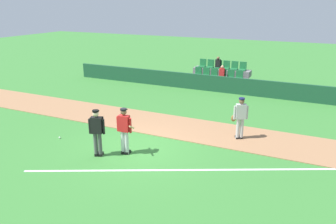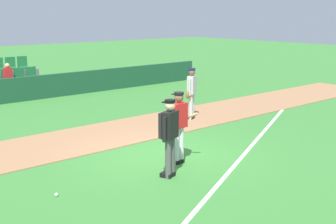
{
  "view_description": "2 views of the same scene",
  "coord_description": "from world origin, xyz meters",
  "views": [
    {
      "loc": [
        6.16,
        -10.07,
        5.36
      ],
      "look_at": [
        0.85,
        1.17,
        1.24
      ],
      "focal_mm": 35.79,
      "sensor_mm": 36.0,
      "label": 1
    },
    {
      "loc": [
        -7.31,
        -8.47,
        3.62
      ],
      "look_at": [
        0.59,
        0.6,
        0.99
      ],
      "focal_mm": 49.43,
      "sensor_mm": 36.0,
      "label": 2
    }
  ],
  "objects": [
    {
      "name": "ground_plane",
      "position": [
        0.0,
        0.0,
        0.0
      ],
      "size": [
        80.0,
        80.0,
        0.0
      ],
      "primitive_type": "plane",
      "color": "#387A33"
    },
    {
      "name": "infield_dirt_path",
      "position": [
        0.0,
        2.8,
        0.01
      ],
      "size": [
        28.0,
        2.69,
        0.03
      ],
      "primitive_type": "cube",
      "color": "#9E704C",
      "rests_on": "ground"
    },
    {
      "name": "foul_line_chalk",
      "position": [
        3.0,
        -0.5,
        0.01
      ],
      "size": [
        10.82,
        5.36,
        0.01
      ],
      "primitive_type": "cube",
      "rotation": [
        0.0,
        0.0,
        0.45
      ],
      "color": "white",
      "rests_on": "ground"
    },
    {
      "name": "dugout_fence",
      "position": [
        0.0,
        9.52,
        0.5
      ],
      "size": [
        20.0,
        0.16,
        1.0
      ],
      "primitive_type": "cube",
      "color": "#19472D",
      "rests_on": "ground"
    },
    {
      "name": "stadium_bleachers",
      "position": [
        0.0,
        10.97,
        0.49
      ],
      "size": [
        3.9,
        2.1,
        1.9
      ],
      "color": "slate",
      "rests_on": "ground"
    },
    {
      "name": "batter_red_jersey",
      "position": [
        -0.07,
        -0.55,
        0.97
      ],
      "size": [
        0.71,
        0.76,
        1.76
      ],
      "color": "silver",
      "rests_on": "ground"
    },
    {
      "name": "umpire_home_plate",
      "position": [
        -0.86,
        -1.11,
        1.0
      ],
      "size": [
        0.56,
        0.4,
        1.76
      ],
      "color": "#4C4C4C",
      "rests_on": "ground"
    },
    {
      "name": "runner_grey_jersey",
      "position": [
        3.38,
        2.6,
        0.96
      ],
      "size": [
        0.65,
        0.42,
        1.76
      ],
      "color": "#B2B2B2",
      "rests_on": "ground"
    },
    {
      "name": "baseball",
      "position": [
        -3.3,
        -0.47,
        0.04
      ],
      "size": [
        0.07,
        0.07,
        0.07
      ],
      "primitive_type": "sphere",
      "color": "white",
      "rests_on": "ground"
    }
  ]
}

